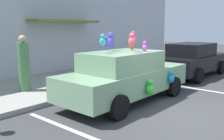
# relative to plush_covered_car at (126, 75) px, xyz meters

# --- Properties ---
(ground_plane) EXTENTS (60.00, 60.00, 0.00)m
(ground_plane) POSITION_rel_plush_covered_car_xyz_m (-0.04, -1.65, -0.80)
(ground_plane) COLOR #38383A
(sidewalk) EXTENTS (24.00, 4.00, 0.15)m
(sidewalk) POSITION_rel_plush_covered_car_xyz_m (-0.04, 3.35, -0.73)
(sidewalk) COLOR gray
(sidewalk) RESTS_ON ground
(storefront_building) EXTENTS (24.00, 1.25, 6.40)m
(storefront_building) POSITION_rel_plush_covered_car_xyz_m (-0.03, 5.50, 2.39)
(storefront_building) COLOR #B2B7C1
(storefront_building) RESTS_ON ground
(parking_stripe_front) EXTENTS (0.12, 3.60, 0.01)m
(parking_stripe_front) POSITION_rel_plush_covered_car_xyz_m (2.95, -0.65, -0.80)
(parking_stripe_front) COLOR silver
(parking_stripe_front) RESTS_ON ground
(parking_stripe_rear) EXTENTS (0.12, 3.60, 0.01)m
(parking_stripe_rear) POSITION_rel_plush_covered_car_xyz_m (-2.58, -0.65, -0.80)
(parking_stripe_rear) COLOR silver
(parking_stripe_rear) RESTS_ON ground
(plush_covered_car) EXTENTS (4.67, 2.04, 2.14)m
(plush_covered_car) POSITION_rel_plush_covered_car_xyz_m (0.00, 0.00, 0.00)
(plush_covered_car) COLOR gray
(plush_covered_car) RESTS_ON ground
(parked_sedan_behind) EXTENTS (4.57, 1.89, 1.54)m
(parked_sedan_behind) POSITION_rel_plush_covered_car_xyz_m (5.26, 0.10, -0.01)
(parked_sedan_behind) COLOR black
(parked_sedan_behind) RESTS_ON ground
(teddy_bear_on_sidewalk) EXTENTS (0.40, 0.33, 0.76)m
(teddy_bear_on_sidewalk) POSITION_rel_plush_covered_car_xyz_m (3.33, 1.86, -0.30)
(teddy_bear_on_sidewalk) COLOR beige
(teddy_bear_on_sidewalk) RESTS_ON sidewalk
(pedestrian_near_shopfront) EXTENTS (0.37, 0.37, 1.86)m
(pedestrian_near_shopfront) POSITION_rel_plush_covered_car_xyz_m (-1.65, 3.01, 0.21)
(pedestrian_near_shopfront) COLOR #477947
(pedestrian_near_shopfront) RESTS_ON sidewalk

